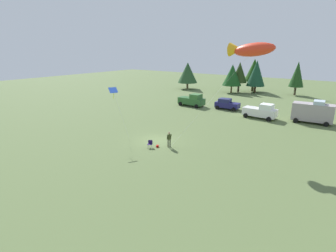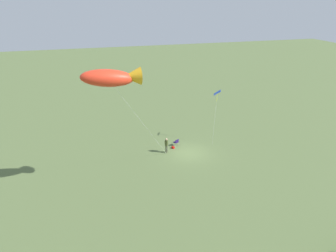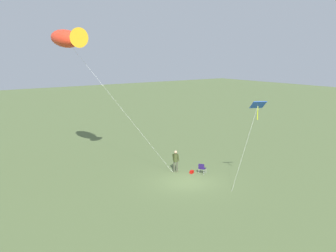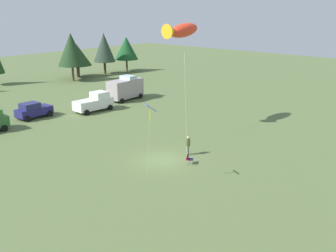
{
  "view_description": "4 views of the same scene",
  "coord_description": "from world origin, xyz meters",
  "px_view_note": "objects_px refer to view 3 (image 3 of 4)",
  "views": [
    {
      "loc": [
        18.24,
        -22.84,
        10.43
      ],
      "look_at": [
        2.72,
        -1.5,
        2.63
      ],
      "focal_mm": 28.0,
      "sensor_mm": 36.0,
      "label": 1
    },
    {
      "loc": [
        11.32,
        30.7,
        16.53
      ],
      "look_at": [
        2.68,
        0.82,
        3.88
      ],
      "focal_mm": 35.0,
      "sensor_mm": 36.0,
      "label": 2
    },
    {
      "loc": [
        -21.29,
        17.16,
        9.37
      ],
      "look_at": [
        1.22,
        0.75,
        4.05
      ],
      "focal_mm": 42.0,
      "sensor_mm": 36.0,
      "label": 3
    },
    {
      "loc": [
        -23.43,
        -21.22,
        12.75
      ],
      "look_at": [
        0.16,
        -0.4,
        3.12
      ],
      "focal_mm": 42.0,
      "sensor_mm": 36.0,
      "label": 4
    }
  ],
  "objects_px": {
    "person_kite_flyer": "(176,159)",
    "kite_large_fish": "(68,38)",
    "backpack_on_grass": "(192,172)",
    "folding_chair": "(202,168)",
    "kite_diamond_blue": "(258,107)"
  },
  "relations": [
    {
      "from": "person_kite_flyer",
      "to": "kite_large_fish",
      "type": "xyz_separation_m",
      "value": [
        6.03,
        5.97,
        9.32
      ]
    },
    {
      "from": "kite_large_fish",
      "to": "kite_diamond_blue",
      "type": "xyz_separation_m",
      "value": [
        -12.61,
        -7.68,
        -4.54
      ]
    },
    {
      "from": "backpack_on_grass",
      "to": "kite_diamond_blue",
      "type": "distance_m",
      "value": 8.01
    },
    {
      "from": "kite_large_fish",
      "to": "kite_diamond_blue",
      "type": "height_order",
      "value": "kite_large_fish"
    },
    {
      "from": "backpack_on_grass",
      "to": "kite_large_fish",
      "type": "bearing_deg",
      "value": 43.87
    },
    {
      "from": "person_kite_flyer",
      "to": "kite_diamond_blue",
      "type": "bearing_deg",
      "value": -120.9
    },
    {
      "from": "folding_chair",
      "to": "kite_diamond_blue",
      "type": "relative_size",
      "value": 0.13
    },
    {
      "from": "folding_chair",
      "to": "kite_diamond_blue",
      "type": "bearing_deg",
      "value": -112.69
    },
    {
      "from": "kite_large_fish",
      "to": "kite_diamond_blue",
      "type": "relative_size",
      "value": 1.81
    },
    {
      "from": "person_kite_flyer",
      "to": "folding_chair",
      "type": "distance_m",
      "value": 2.16
    },
    {
      "from": "person_kite_flyer",
      "to": "backpack_on_grass",
      "type": "bearing_deg",
      "value": -97.01
    },
    {
      "from": "folding_chair",
      "to": "kite_large_fish",
      "type": "height_order",
      "value": "kite_large_fish"
    },
    {
      "from": "person_kite_flyer",
      "to": "backpack_on_grass",
      "type": "distance_m",
      "value": 1.59
    },
    {
      "from": "person_kite_flyer",
      "to": "folding_chair",
      "type": "xyz_separation_m",
      "value": [
        -1.58,
        -1.37,
        -0.53
      ]
    },
    {
      "from": "kite_large_fish",
      "to": "folding_chair",
      "type": "bearing_deg",
      "value": -136.06
    }
  ]
}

